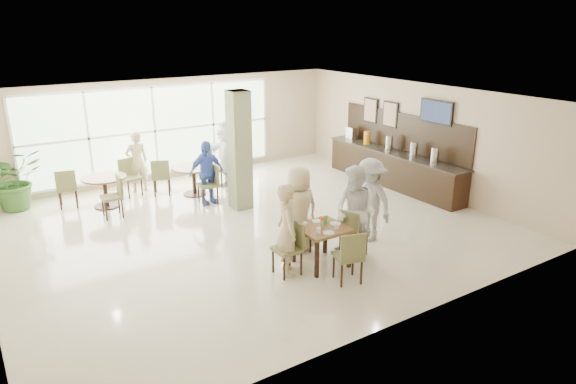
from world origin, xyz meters
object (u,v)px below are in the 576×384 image
teen_left (288,230)px  teen_right (355,213)px  round_table_left (105,184)px  potted_plant (14,180)px  adult_a (206,173)px  teen_far (299,209)px  buffet_counter (393,166)px  teen_standing (370,200)px  main_table (322,232)px  adult_b (227,155)px  adult_standing (137,162)px  round_table_right (194,173)px

teen_left → teen_right: teen_right is taller
teen_right → round_table_left: bearing=-163.0°
potted_plant → adult_a: size_ratio=0.91×
teen_far → teen_right: bearing=132.8°
buffet_counter → teen_standing: size_ratio=2.74×
teen_left → teen_right: 1.43m
main_table → adult_a: adult_a is taller
teen_standing → adult_b: (-0.90, 4.61, 0.07)m
potted_plant → teen_standing: teen_standing is taller
round_table_left → buffet_counter: 7.44m
teen_far → adult_standing: (-1.51, 5.28, -0.04)m
teen_left → adult_standing: size_ratio=1.03×
teen_standing → adult_b: adult_b is taller
round_table_left → adult_b: bearing=-5.5°
teen_standing → teen_far: bearing=-106.7°
potted_plant → teen_far: teen_far is taller
main_table → potted_plant: size_ratio=0.60×
round_table_left → teen_far: size_ratio=0.62×
main_table → adult_b: (0.61, 5.03, 0.28)m
round_table_left → adult_b: size_ratio=0.56×
teen_right → adult_b: bearing=167.4°
main_table → round_table_left: size_ratio=0.83×
teen_far → teen_standing: (1.48, -0.35, 0.01)m
buffet_counter → adult_a: 5.05m
buffet_counter → teen_far: 4.93m
round_table_right → buffet_counter: 5.33m
buffet_counter → teen_left: size_ratio=2.82×
main_table → teen_left: size_ratio=0.52×
potted_plant → teen_far: (4.35, -5.58, 0.13)m
round_table_right → adult_b: size_ratio=0.62×
round_table_left → round_table_right: bearing=-7.7°
buffet_counter → teen_left: (-5.19, -2.76, 0.28)m
potted_plant → teen_standing: (5.84, -5.93, 0.14)m
round_table_right → adult_standing: bearing=138.5°
round_table_right → teen_standing: bearing=-68.1°
teen_right → adult_a: 4.43m
main_table → adult_standing: bearing=103.8°
round_table_left → round_table_right: same height
buffet_counter → adult_b: 4.49m
buffet_counter → teen_far: buffet_counter is taller
buffet_counter → teen_right: size_ratio=2.64×
buffet_counter → teen_right: bearing=-142.5°
adult_b → adult_standing: adult_b is taller
buffet_counter → adult_a: bearing=163.8°
buffet_counter → teen_standing: 3.85m
buffet_counter → teen_standing: bearing=-141.2°
round_table_right → teen_standing: (1.85, -4.62, 0.27)m
buffet_counter → adult_b: buffet_counter is taller
round_table_right → buffet_counter: bearing=-24.6°
teen_left → adult_b: bearing=6.0°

